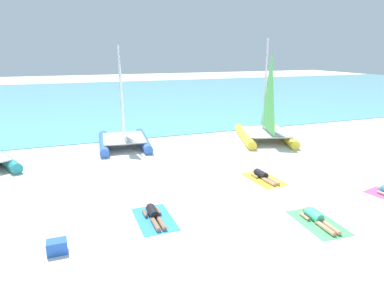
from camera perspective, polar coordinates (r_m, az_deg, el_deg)
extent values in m
plane|color=white|center=(19.35, -5.07, 0.26)|extent=(120.00, 120.00, 0.00)
cube|color=#5BB2C1|center=(39.84, -13.18, 7.81)|extent=(120.00, 40.00, 0.05)
cylinder|color=yellow|center=(19.98, 8.94, 1.37)|extent=(1.88, 4.35, 0.50)
cylinder|color=yellow|center=(20.53, 15.30, 1.38)|extent=(1.88, 4.35, 0.50)
cube|color=silver|center=(19.96, 12.34, 2.02)|extent=(3.09, 3.41, 0.06)
cylinder|color=silver|center=(20.14, 12.35, 9.64)|extent=(0.11, 0.11, 5.25)
pyramid|color=#4CA54C|center=(19.15, 13.05, 8.84)|extent=(0.79, 2.21, 4.41)
cylinder|color=blue|center=(18.86, -14.76, 0.14)|extent=(0.82, 4.16, 0.47)
cylinder|color=blue|center=(18.98, -8.23, 0.60)|extent=(0.82, 4.16, 0.47)
cube|color=silver|center=(18.64, -11.48, 1.01)|extent=(2.38, 2.82, 0.06)
cylinder|color=silver|center=(18.78, -12.01, 8.64)|extent=(0.10, 0.10, 4.92)
pyramid|color=white|center=(17.83, -11.78, 7.83)|extent=(0.24, 2.16, 4.13)
cylinder|color=teal|center=(18.01, -29.48, -2.11)|extent=(2.14, 4.03, 0.48)
cube|color=#338CD8|center=(10.79, -6.38, -12.54)|extent=(1.13, 1.92, 0.01)
cylinder|color=black|center=(10.89, -6.68, -11.34)|extent=(0.31, 0.62, 0.30)
sphere|color=#8C6647|center=(11.25, -7.21, -10.45)|extent=(0.22, 0.22, 0.22)
cylinder|color=#8C6647|center=(10.35, -6.23, -13.35)|extent=(0.15, 0.78, 0.14)
cylinder|color=#8C6647|center=(10.39, -5.25, -13.20)|extent=(0.15, 0.78, 0.14)
cylinder|color=#8C6647|center=(11.02, -8.00, -11.57)|extent=(0.11, 0.45, 0.10)
cylinder|color=#8C6647|center=(11.12, -5.75, -11.25)|extent=(0.11, 0.45, 0.10)
cube|color=#4CB266|center=(11.21, 20.54, -12.38)|extent=(1.19, 1.95, 0.01)
cylinder|color=#3FB28C|center=(11.28, 19.99, -11.26)|extent=(0.33, 0.63, 0.30)
sphere|color=tan|center=(11.56, 18.76, -10.45)|extent=(0.22, 0.22, 0.22)
cylinder|color=tan|center=(10.82, 21.66, -13.10)|extent=(0.18, 0.79, 0.14)
cylinder|color=tan|center=(10.92, 22.42, -12.89)|extent=(0.18, 0.79, 0.14)
cylinder|color=tan|center=(11.30, 18.56, -11.57)|extent=(0.12, 0.45, 0.10)
cylinder|color=tan|center=(11.55, 20.36, -11.14)|extent=(0.12, 0.45, 0.10)
cube|color=yellow|center=(14.11, 12.08, -5.86)|extent=(1.23, 1.97, 0.01)
cylinder|color=black|center=(14.21, 11.64, -5.02)|extent=(0.34, 0.64, 0.30)
sphere|color=tan|center=(14.52, 10.70, -4.51)|extent=(0.22, 0.22, 0.22)
cylinder|color=tan|center=(13.70, 12.90, -6.23)|extent=(0.20, 0.79, 0.14)
cylinder|color=tan|center=(13.80, 13.50, -6.10)|extent=(0.20, 0.79, 0.14)
cylinder|color=tan|center=(14.23, 10.53, -5.30)|extent=(0.13, 0.46, 0.10)
cylinder|color=tan|center=(14.48, 11.98, -5.02)|extent=(0.13, 0.46, 0.10)
sphere|color=#D8AD84|center=(14.40, 29.28, -6.48)|extent=(0.22, 0.22, 0.22)
cylinder|color=#D8AD84|center=(14.14, 29.71, -7.31)|extent=(0.20, 0.46, 0.10)
cube|color=blue|center=(9.72, -21.95, -15.88)|extent=(0.50, 0.36, 0.36)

